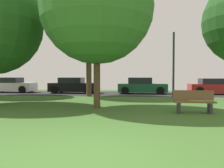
# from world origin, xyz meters

# --- Properties ---
(ground_plane) EXTENTS (44.00, 44.00, 0.00)m
(ground_plane) POSITION_xyz_m (0.00, 0.00, 0.00)
(ground_plane) COLOR #3D6628
(road_strip) EXTENTS (44.00, 6.40, 0.01)m
(road_strip) POSITION_xyz_m (0.00, 16.00, 0.00)
(road_strip) COLOR #28282B
(road_strip) RESTS_ON ground_plane
(birch_tree_lone) EXTENTS (5.25, 5.25, 8.18)m
(birch_tree_lone) POSITION_xyz_m (-2.66, 12.85, 5.54)
(birch_tree_lone) COLOR brown
(birch_tree_lone) RESTS_ON ground_plane
(maple_tree_far) EXTENTS (5.23, 5.23, 7.27)m
(maple_tree_far) POSITION_xyz_m (-0.87, 6.50, 4.64)
(maple_tree_far) COLOR brown
(maple_tree_far) RESTS_ON ground_plane
(parked_car_white) EXTENTS (4.27, 1.97, 1.39)m
(parked_car_white) POSITION_xyz_m (-10.81, 16.30, 0.64)
(parked_car_white) COLOR white
(parked_car_white) RESTS_ON ground_plane
(parked_car_black) EXTENTS (4.22, 2.01, 1.39)m
(parked_car_black) POSITION_xyz_m (-4.76, 16.01, 0.65)
(parked_car_black) COLOR black
(parked_car_black) RESTS_ON ground_plane
(parked_car_green) EXTENTS (4.09, 2.07, 1.39)m
(parked_car_green) POSITION_xyz_m (1.29, 15.97, 0.64)
(parked_car_green) COLOR #195633
(parked_car_green) RESTS_ON ground_plane
(parked_car_red) EXTENTS (4.21, 2.09, 1.32)m
(parked_car_red) POSITION_xyz_m (7.35, 16.20, 0.61)
(parked_car_red) COLOR #B21E1E
(parked_car_red) RESTS_ON ground_plane
(park_bench) EXTENTS (1.60, 0.45, 0.90)m
(park_bench) POSITION_xyz_m (3.25, 5.47, 0.46)
(park_bench) COLOR brown
(park_bench) RESTS_ON ground_plane
(street_lamp_post) EXTENTS (0.14, 0.14, 4.50)m
(street_lamp_post) POSITION_xyz_m (3.40, 12.20, 2.25)
(street_lamp_post) COLOR #2D2D33
(street_lamp_post) RESTS_ON ground_plane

